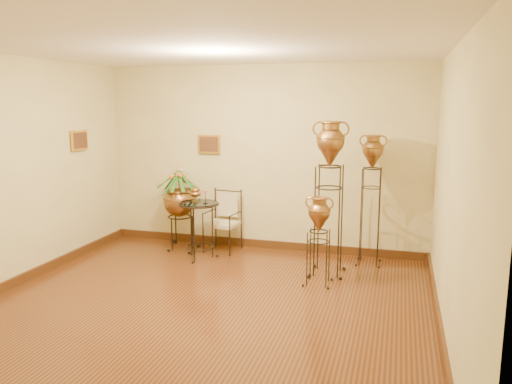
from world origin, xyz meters
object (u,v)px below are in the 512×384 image
(planter_urn, at_px, (179,197))
(armchair, at_px, (222,221))
(side_table, at_px, (199,229))
(amphora_mid, at_px, (329,197))
(amphora_tall, at_px, (371,199))

(planter_urn, xyz_separation_m, armchair, (0.71, -0.00, -0.33))
(planter_urn, distance_m, side_table, 0.77)
(amphora_mid, xyz_separation_m, armchair, (-1.69, 0.59, -0.57))
(amphora_tall, bearing_deg, armchair, 179.47)
(armchair, bearing_deg, side_table, -107.08)
(amphora_mid, bearing_deg, planter_urn, 166.20)
(armchair, relative_size, side_table, 0.88)
(amphora_tall, relative_size, armchair, 2.00)
(planter_urn, relative_size, armchair, 1.55)
(planter_urn, bearing_deg, amphora_mid, -13.80)
(amphora_tall, bearing_deg, amphora_mid, -131.41)
(amphora_mid, height_order, side_table, amphora_mid)
(side_table, bearing_deg, planter_urn, 139.11)
(planter_urn, height_order, side_table, planter_urn)
(amphora_mid, relative_size, armchair, 2.23)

